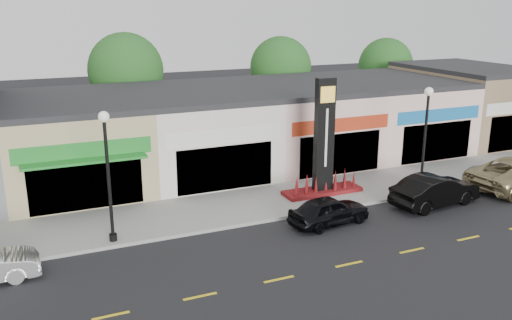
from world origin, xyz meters
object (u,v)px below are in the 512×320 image
(lamp_east_near, at_px, (426,129))
(lamp_west_near, at_px, (107,164))
(car_black_sedan, at_px, (329,210))
(pylon_sign, at_px, (323,154))
(car_black_conv, at_px, (435,190))

(lamp_east_near, bearing_deg, lamp_west_near, 180.00)
(lamp_west_near, distance_m, car_black_sedan, 9.90)
(lamp_west_near, xyz_separation_m, lamp_east_near, (16.00, 0.00, 0.00))
(pylon_sign, bearing_deg, car_black_conv, -38.56)
(pylon_sign, height_order, car_black_conv, pylon_sign)
(car_black_sedan, height_order, car_black_conv, car_black_conv)
(lamp_west_near, relative_size, pylon_sign, 0.91)
(car_black_conv, bearing_deg, car_black_sedan, 83.18)
(lamp_west_near, bearing_deg, lamp_east_near, 0.00)
(lamp_west_near, relative_size, car_black_conv, 1.15)
(car_black_sedan, xyz_separation_m, car_black_conv, (6.04, -0.03, 0.13))
(pylon_sign, xyz_separation_m, car_black_sedan, (-1.67, -3.45, -1.62))
(lamp_west_near, relative_size, car_black_sedan, 1.42)
(pylon_sign, distance_m, car_black_sedan, 4.16)
(car_black_conv, bearing_deg, lamp_east_near, -25.89)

